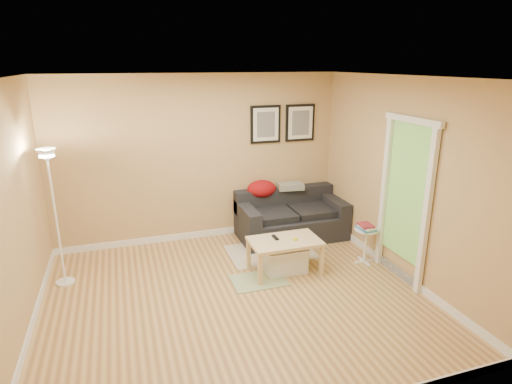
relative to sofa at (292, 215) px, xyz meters
The scene contains 24 objects.
floor 2.09m from the sofa, 132.05° to the right, with size 4.50×4.50×0.00m, color tan.
ceiling 3.03m from the sofa, 132.05° to the right, with size 4.50×4.50×0.00m, color white.
wall_back 1.73m from the sofa, 161.19° to the left, with size 4.50×4.50×0.00m, color tan.
wall_front 3.90m from the sofa, 111.35° to the right, with size 4.50×4.50×0.00m, color tan.
wall_left 4.05m from the sofa, 157.15° to the right, with size 4.00×4.00×0.00m, color tan.
wall_right 1.99m from the sofa, 60.38° to the right, with size 4.00×4.00×0.00m, color tan.
baseboard_back 1.49m from the sofa, 161.57° to the left, with size 4.50×0.02×0.10m, color white.
baseboard_left 3.94m from the sofa, 157.09° to the right, with size 0.02×4.00×0.10m, color white.
baseboard_right 1.78m from the sofa, 60.66° to the right, with size 0.02×4.00×0.10m, color white.
sofa is the anchor object (origin of this frame).
red_throw 0.65m from the sofa, 141.60° to the left, with size 0.48×0.36×0.28m, color maroon, non-canonical shape.
plaid_throw 0.51m from the sofa, 72.64° to the left, with size 0.42×0.26×0.10m, color tan, non-canonical shape.
framed_print_left 1.52m from the sofa, 123.99° to the left, with size 0.50×0.04×0.60m, color black, non-canonical shape.
framed_print_right 1.52m from the sofa, 56.01° to the left, with size 0.50×0.04×0.60m, color black, non-canonical shape.
area_rug 0.79m from the sofa, 139.62° to the right, with size 1.25×0.85×0.01m, color beige.
green_runner 1.60m from the sofa, 128.61° to the right, with size 0.70×0.50×0.01m, color #668C4C.
coffee_table 1.23m from the sofa, 117.12° to the right, with size 0.94×0.58×0.47m, color #E1C289, non-canonical shape.
remote_control 1.19m from the sofa, 123.63° to the right, with size 0.05×0.16×0.02m, color black.
tape_roll 1.22m from the sofa, 110.67° to the right, with size 0.07×0.07×0.03m, color yellow.
storage_bin 1.21m from the sofa, 117.47° to the right, with size 0.57×0.42×0.35m, color white, non-canonical shape.
side_table 1.35m from the sofa, 61.53° to the right, with size 0.34×0.34×0.51m, color white, non-canonical shape.
book_stack 1.36m from the sofa, 62.59° to the right, with size 0.19×0.26×0.08m, color teal, non-canonical shape.
floor_lamp 3.45m from the sofa, behind, with size 0.23×0.23×1.78m, color white, non-canonical shape.
doorway 1.98m from the sofa, 63.98° to the right, with size 0.12×1.01×2.13m, color white, non-canonical shape.
Camera 1 is at (-1.18, -4.40, 2.75)m, focal length 29.67 mm.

